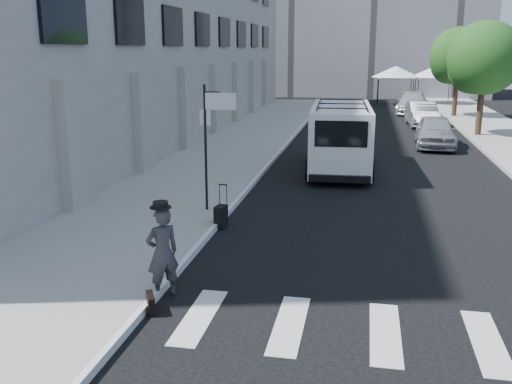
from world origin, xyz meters
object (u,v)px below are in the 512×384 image
at_px(parked_car_a, 435,131).
at_px(parked_car_b, 422,114).
at_px(suitcase, 221,217).
at_px(businessman, 162,253).
at_px(briefcase, 151,303).
at_px(parked_car_c, 412,103).
at_px(cargo_van, 340,137).

bearing_deg(parked_car_a, parked_car_b, 92.30).
height_order(suitcase, parked_car_b, parked_car_b).
bearing_deg(businessman, suitcase, -132.72).
bearing_deg(businessman, parked_car_a, -153.00).
bearing_deg(suitcase, parked_car_b, 79.21).
bearing_deg(suitcase, briefcase, -83.23).
distance_m(parked_car_a, parked_car_c, 14.96).
height_order(parked_car_a, parked_car_b, parked_car_a).
height_order(briefcase, cargo_van, cargo_van).
bearing_deg(suitcase, parked_car_a, 71.01).
relative_size(suitcase, parked_car_b, 0.26).
distance_m(cargo_van, parked_car_b, 14.43).
height_order(businessman, cargo_van, cargo_van).
height_order(briefcase, parked_car_a, parked_car_a).
distance_m(suitcase, cargo_van, 8.65).
distance_m(businessman, parked_car_b, 27.21).
relative_size(briefcase, parked_car_a, 0.10).
distance_m(businessman, cargo_van, 12.82).
height_order(suitcase, parked_car_c, parked_car_c).
height_order(suitcase, cargo_van, cargo_van).
xyz_separation_m(suitcase, parked_car_b, (6.94, 21.94, 0.43)).
height_order(businessman, parked_car_a, businessman).
xyz_separation_m(briefcase, parked_car_a, (6.90, 19.36, 0.58)).
distance_m(businessman, suitcase, 4.41).
bearing_deg(parked_car_a, briefcase, -106.98).
relative_size(suitcase, cargo_van, 0.17).
relative_size(businessman, parked_car_c, 0.34).
bearing_deg(parked_car_c, parked_car_a, -83.54).
relative_size(businessman, parked_car_a, 0.40).
height_order(cargo_van, parked_car_c, cargo_van).
distance_m(parked_car_a, parked_car_b, 7.64).
bearing_deg(suitcase, businessman, -83.23).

